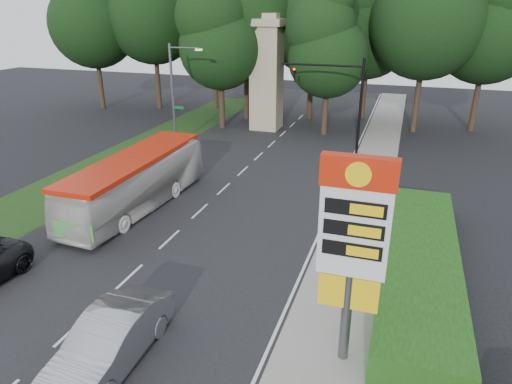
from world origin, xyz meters
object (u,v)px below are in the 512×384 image
(traffic_signal_mast, at_px, (343,93))
(monument, at_px, (267,72))
(sedan_silver, at_px, (110,341))
(transit_bus, at_px, (136,183))
(streetlight_signs, at_px, (175,91))
(gas_station_pylon, at_px, (353,236))

(traffic_signal_mast, distance_m, monument, 9.76)
(traffic_signal_mast, xyz_separation_m, sedan_silver, (-3.41, -24.47, -3.81))
(monument, bearing_deg, traffic_signal_mast, -38.00)
(traffic_signal_mast, distance_m, transit_bus, 16.72)
(streetlight_signs, bearing_deg, traffic_signal_mast, 8.92)
(gas_station_pylon, xyz_separation_m, monument, (-11.20, 28.01, 0.66))
(streetlight_signs, xyz_separation_m, sedan_silver, (9.26, -22.48, -3.58))
(traffic_signal_mast, bearing_deg, sedan_silver, -97.92)
(gas_station_pylon, bearing_deg, transit_bus, 146.54)
(sedan_silver, bearing_deg, gas_station_pylon, 19.07)
(gas_station_pylon, distance_m, transit_bus, 15.50)
(monument, bearing_deg, streetlight_signs, -121.97)
(gas_station_pylon, relative_size, streetlight_signs, 0.86)
(streetlight_signs, height_order, monument, monument)
(traffic_signal_mast, bearing_deg, gas_station_pylon, -80.91)
(gas_station_pylon, xyz_separation_m, transit_bus, (-12.70, 8.39, -2.94))
(streetlight_signs, height_order, transit_bus, streetlight_signs)
(streetlight_signs, relative_size, monument, 0.80)
(sedan_silver, bearing_deg, monument, 97.46)
(traffic_signal_mast, height_order, streetlight_signs, streetlight_signs)
(transit_bus, xyz_separation_m, sedan_silver, (5.78, -10.86, -0.65))
(streetlight_signs, height_order, sedan_silver, streetlight_signs)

